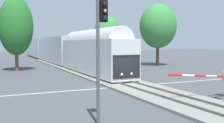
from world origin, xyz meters
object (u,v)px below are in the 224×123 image
object	(u,v)px
commuter_train	(55,49)
maple_right_background	(158,26)
crossing_gate_near	(221,77)
oak_behind_train	(16,26)
traffic_signal_far_side	(129,47)
elm_centre_background	(107,34)
traffic_signal_near_left	(101,38)

from	to	relation	value
commuter_train	maple_right_background	xyz separation A→B (m)	(14.73, -12.89, 4.00)
crossing_gate_near	oak_behind_train	size ratio (longest dim) A/B	0.55
traffic_signal_far_side	elm_centre_background	size ratio (longest dim) A/B	0.57
maple_right_background	commuter_train	bearing A→B (deg)	138.81
elm_centre_background	crossing_gate_near	bearing A→B (deg)	-98.63
traffic_signal_far_side	traffic_signal_near_left	size ratio (longest dim) A/B	0.83
maple_right_background	crossing_gate_near	bearing A→B (deg)	-115.14
traffic_signal_near_left	crossing_gate_near	bearing A→B (deg)	11.98
crossing_gate_near	elm_centre_background	world-z (taller)	elm_centre_background
oak_behind_train	maple_right_background	bearing A→B (deg)	-2.35
commuter_train	maple_right_background	distance (m)	19.98
oak_behind_train	commuter_train	bearing A→B (deg)	56.18
commuter_train	maple_right_background	bearing A→B (deg)	-41.19
crossing_gate_near	traffic_signal_near_left	xyz separation A→B (m)	(-9.94, -2.11, 2.63)
crossing_gate_near	maple_right_background	world-z (taller)	maple_right_background
oak_behind_train	traffic_signal_near_left	bearing A→B (deg)	-86.71
traffic_signal_far_side	oak_behind_train	bearing A→B (deg)	146.67
traffic_signal_near_left	maple_right_background	world-z (taller)	maple_right_background
traffic_signal_far_side	maple_right_background	xyz separation A→B (m)	(9.69, 7.65, 3.36)
elm_centre_background	oak_behind_train	bearing A→B (deg)	-161.57
traffic_signal_far_side	traffic_signal_near_left	distance (m)	21.73
traffic_signal_far_side	traffic_signal_near_left	xyz separation A→B (m)	(-11.50, -18.43, 0.69)
elm_centre_background	maple_right_background	bearing A→B (deg)	-43.40
crossing_gate_near	oak_behind_train	xyz separation A→B (m)	(-11.49, 24.90, 4.73)
traffic_signal_near_left	oak_behind_train	size ratio (longest dim) A/B	0.60
commuter_train	oak_behind_train	bearing A→B (deg)	-123.82
commuter_train	maple_right_background	size ratio (longest dim) A/B	5.96
commuter_train	oak_behind_train	world-z (taller)	oak_behind_train
commuter_train	oak_behind_train	xyz separation A→B (m)	(-8.01, -11.96, 3.43)
crossing_gate_near	traffic_signal_far_side	world-z (taller)	traffic_signal_far_side
elm_centre_background	commuter_train	bearing A→B (deg)	140.76
traffic_signal_far_side	traffic_signal_near_left	bearing A→B (deg)	-121.96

